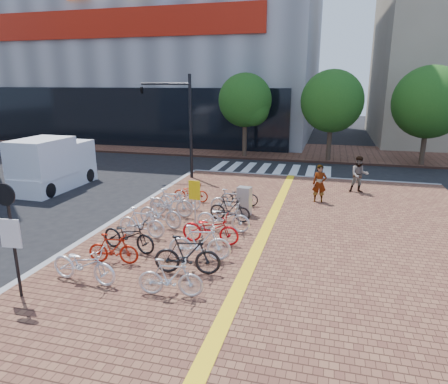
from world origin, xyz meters
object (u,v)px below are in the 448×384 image
(bike_1, at_px, (113,249))
(traffic_light_pole, at_px, (168,107))
(bike_0, at_px, (84,264))
(bike_5, at_px, (171,203))
(bike_3, at_px, (141,222))
(bike_15, at_px, (240,196))
(bike_8, at_px, (170,278))
(box_truck, at_px, (53,165))
(bike_10, at_px, (200,243))
(yellow_sign, at_px, (195,194))
(notice_sign, at_px, (10,227))
(bike_9, at_px, (187,255))
(bike_11, at_px, (210,228))
(utility_box, at_px, (244,201))
(bike_12, at_px, (223,217))
(pedestrian_b, at_px, (359,175))
(bike_13, at_px, (230,209))
(bike_6, at_px, (179,199))
(pedestrian_a, at_px, (319,184))
(bike_2, at_px, (129,235))
(bike_4, at_px, (160,213))
(bike_14, at_px, (231,201))
(bike_7, at_px, (191,193))

(bike_1, height_order, traffic_light_pole, traffic_light_pole)
(bike_0, height_order, bike_5, bike_5)
(bike_3, height_order, bike_15, bike_3)
(bike_8, height_order, box_truck, box_truck)
(bike_10, relative_size, box_truck, 0.40)
(bike_10, xyz_separation_m, yellow_sign, (-1.23, 3.10, 0.61))
(bike_1, xyz_separation_m, notice_sign, (-1.32, -2.37, 1.41))
(bike_10, bearing_deg, bike_3, 51.29)
(bike_15, bearing_deg, bike_9, 174.80)
(bike_9, bearing_deg, bike_11, -8.28)
(bike_9, distance_m, notice_sign, 4.55)
(bike_9, relative_size, utility_box, 1.62)
(bike_3, height_order, yellow_sign, yellow_sign)
(bike_1, xyz_separation_m, bike_12, (2.48, 3.48, 0.05))
(bike_1, distance_m, pedestrian_b, 12.82)
(bike_3, relative_size, box_truck, 0.38)
(notice_sign, bearing_deg, bike_3, 75.50)
(bike_5, xyz_separation_m, bike_13, (2.46, 0.04, -0.07))
(bike_6, bearing_deg, bike_3, 169.57)
(bike_11, height_order, utility_box, utility_box)
(bike_1, bearing_deg, bike_12, -42.42)
(bike_6, distance_m, bike_8, 7.20)
(bike_10, xyz_separation_m, utility_box, (0.39, 4.63, 0.02))
(box_truck, bearing_deg, pedestrian_a, 2.46)
(bike_2, bearing_deg, bike_12, -34.28)
(bike_11, height_order, bike_15, bike_11)
(bike_8, relative_size, utility_box, 1.44)
(bike_4, distance_m, yellow_sign, 1.47)
(bike_0, relative_size, bike_14, 1.17)
(bike_8, bearing_deg, bike_1, 53.18)
(bike_6, xyz_separation_m, traffic_light_pole, (-2.83, 5.80, 3.47))
(notice_sign, bearing_deg, pedestrian_b, 55.14)
(bike_3, distance_m, notice_sign, 4.88)
(pedestrian_b, bearing_deg, bike_7, -160.73)
(bike_13, xyz_separation_m, box_truck, (-10.31, 3.03, 0.63))
(bike_4, xyz_separation_m, pedestrian_a, (5.64, 4.93, 0.29))
(yellow_sign, bearing_deg, bike_10, -68.40)
(bike_7, bearing_deg, notice_sign, 168.07)
(bike_3, height_order, bike_12, bike_3)
(bike_3, bearing_deg, bike_5, 0.23)
(bike_9, xyz_separation_m, bike_14, (-0.14, 5.66, -0.06))
(bike_9, height_order, bike_13, bike_9)
(bike_15, bearing_deg, pedestrian_a, -71.28)
(bike_8, bearing_deg, bike_13, -8.08)
(bike_13, xyz_separation_m, yellow_sign, (-1.24, -0.59, 0.68))
(bike_3, relative_size, bike_6, 0.97)
(notice_sign, height_order, traffic_light_pole, traffic_light_pole)
(bike_3, height_order, traffic_light_pole, traffic_light_pole)
(notice_sign, bearing_deg, bike_4, 75.99)
(bike_12, relative_size, traffic_light_pole, 0.35)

